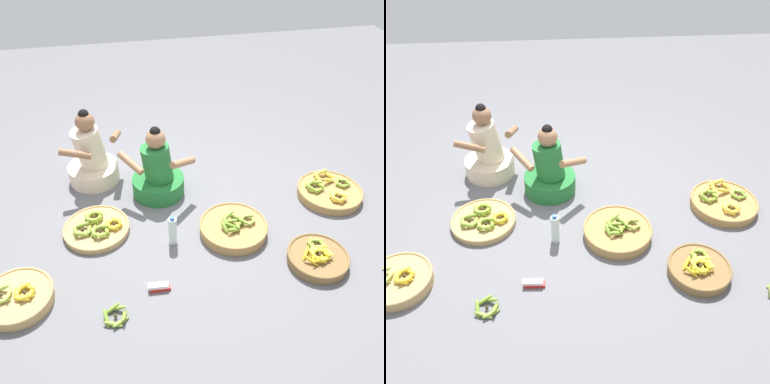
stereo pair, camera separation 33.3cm
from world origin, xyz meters
TOP-DOWN VIEW (x-y plane):
  - ground_plane at (0.00, 0.00)m, footprint 10.00×10.00m
  - vendor_woman_front at (-0.25, 0.30)m, footprint 0.75×0.54m
  - vendor_woman_behind at (-0.88, 0.65)m, footprint 0.61×0.52m
  - banana_basket_mid_right at (0.34, -0.42)m, footprint 0.62×0.62m
  - banana_basket_back_left at (-1.48, -0.83)m, footprint 0.54×0.54m
  - banana_basket_back_right at (0.93, -0.91)m, footprint 0.51×0.51m
  - banana_basket_front_right at (1.43, -0.11)m, footprint 0.64×0.64m
  - banana_basket_near_vendor at (-0.88, -0.16)m, footprint 0.60×0.60m
  - loose_bananas_front_center at (-0.76, -1.12)m, footprint 0.21×0.21m
  - water_bottle at (-0.22, -0.44)m, footprint 0.07×0.07m
  - packet_carton_stack at (-0.41, -0.93)m, footprint 0.18×0.06m

SIDE VIEW (x-z plane):
  - ground_plane at x=0.00m, z-range 0.00..0.00m
  - loose_bananas_front_center at x=-0.76m, z-range -0.02..0.07m
  - packet_carton_stack at x=-0.41m, z-range 0.00..0.06m
  - banana_basket_near_vendor at x=-0.88m, z-range -0.02..0.11m
  - banana_basket_front_right at x=1.43m, z-range -0.03..0.14m
  - banana_basket_back_right at x=0.93m, z-range -0.02..0.13m
  - banana_basket_back_left at x=-1.48m, z-range -0.02..0.14m
  - banana_basket_mid_right at x=0.34m, z-range -0.03..0.15m
  - water_bottle at x=-0.22m, z-range -0.01..0.29m
  - vendor_woman_front at x=-0.25m, z-range -0.14..0.62m
  - vendor_woman_behind at x=-0.88m, z-range -0.15..0.67m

